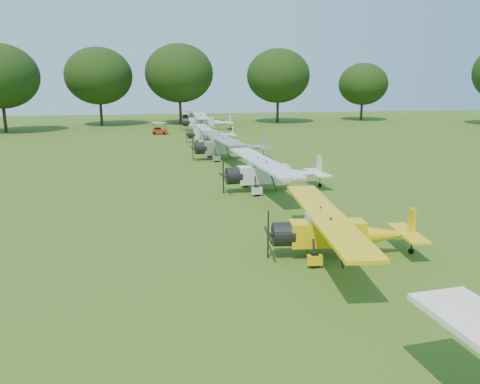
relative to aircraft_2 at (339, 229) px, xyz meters
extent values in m
plane|color=#345615|center=(-1.14, 4.16, -1.20)|extent=(160.00, 160.00, 0.00)
cylinder|color=black|center=(29.20, 62.21, 0.65)|extent=(0.44, 0.44, 3.70)
ellipsoid|color=black|center=(29.20, 62.21, 5.17)|extent=(8.63, 8.63, 7.34)
cylinder|color=black|center=(13.14, 60.37, 1.05)|extent=(0.44, 0.44, 4.51)
ellipsoid|color=black|center=(13.14, 60.37, 6.56)|extent=(10.52, 10.52, 8.94)
cylinder|color=black|center=(-3.26, 60.89, 1.17)|extent=(0.44, 0.44, 4.74)
ellipsoid|color=black|center=(-3.26, 60.89, 6.95)|extent=(11.05, 11.05, 9.39)
cylinder|color=black|center=(-15.89, 60.69, 1.04)|extent=(0.44, 0.44, 4.49)
ellipsoid|color=black|center=(-15.89, 60.69, 6.52)|extent=(10.47, 10.47, 8.90)
cylinder|color=black|center=(-28.03, 52.66, 1.02)|extent=(0.44, 0.44, 4.44)
ellipsoid|color=black|center=(-28.03, 52.66, 6.44)|extent=(10.36, 10.36, 8.80)
cube|color=yellow|center=(-0.49, 0.05, -0.17)|extent=(3.22, 1.25, 1.03)
cone|color=yellow|center=(2.15, -0.22, -0.32)|extent=(2.82, 1.16, 0.88)
cube|color=#8CA5B2|center=(-0.58, 0.06, 0.37)|extent=(1.65, 1.06, 0.54)
cylinder|color=black|center=(-2.34, 0.24, -0.17)|extent=(0.98, 1.10, 1.02)
cube|color=black|center=(-2.97, 0.31, -0.17)|extent=(0.07, 0.12, 2.06)
cube|color=yellow|center=(-0.58, 0.06, 0.61)|extent=(2.47, 10.48, 0.14)
cube|color=yellow|center=(3.12, -0.32, 0.17)|extent=(0.15, 0.55, 1.27)
cube|color=yellow|center=(3.02, -0.31, -0.27)|extent=(1.11, 2.82, 0.09)
cylinder|color=black|center=(-1.39, -1.09, -0.91)|extent=(0.60, 0.22, 0.59)
cylinder|color=black|center=(-1.14, 1.35, -0.91)|extent=(0.60, 0.22, 0.59)
cylinder|color=black|center=(3.22, -0.33, -1.09)|extent=(0.24, 0.10, 0.24)
cube|color=silver|center=(-0.44, 12.13, -0.07)|extent=(3.53, 1.30, 1.13)
cone|color=silver|center=(2.47, 12.37, -0.23)|extent=(3.09, 1.21, 0.97)
cube|color=#8CA5B2|center=(-0.55, 12.12, 0.53)|extent=(1.80, 1.13, 0.59)
cylinder|color=black|center=(-2.48, 11.96, -0.07)|extent=(1.06, 1.20, 1.12)
cube|color=black|center=(-3.18, 11.91, -0.07)|extent=(0.08, 0.13, 2.27)
cube|color=silver|center=(-0.55, 12.12, 0.80)|extent=(2.49, 11.54, 0.15)
cube|color=silver|center=(3.55, 12.45, 0.31)|extent=(0.16, 0.60, 1.40)
cube|color=silver|center=(3.44, 12.44, -0.18)|extent=(1.16, 3.09, 0.10)
cylinder|color=black|center=(-1.19, 10.71, -0.88)|extent=(0.66, 0.22, 0.65)
cylinder|color=black|center=(-1.41, 13.41, -0.88)|extent=(0.66, 0.22, 0.65)
cylinder|color=black|center=(3.66, 12.46, -1.07)|extent=(0.27, 0.11, 0.26)
cube|color=silver|center=(-1.39, 25.12, -0.07)|extent=(3.56, 1.40, 1.14)
cone|color=silver|center=(1.51, 25.44, -0.23)|extent=(3.12, 1.30, 0.97)
cube|color=#8CA5B2|center=(-1.50, 25.11, 0.53)|extent=(1.83, 1.18, 0.60)
cylinder|color=black|center=(-3.44, 24.89, -0.07)|extent=(1.09, 1.23, 1.13)
cube|color=black|center=(-4.14, 24.82, -0.07)|extent=(0.08, 0.14, 2.27)
cube|color=silver|center=(-1.50, 25.11, 0.80)|extent=(2.83, 11.58, 0.15)
cube|color=silver|center=(2.59, 25.56, 0.31)|extent=(0.17, 0.60, 1.41)
cube|color=silver|center=(2.48, 25.55, -0.17)|extent=(1.25, 3.12, 0.10)
cylinder|color=black|center=(-2.10, 23.68, -0.88)|extent=(0.66, 0.24, 0.65)
cylinder|color=black|center=(-2.40, 26.37, -0.88)|extent=(0.66, 0.24, 0.65)
cylinder|color=black|center=(2.70, 25.57, -1.07)|extent=(0.27, 0.11, 0.26)
cube|color=silver|center=(-1.63, 37.40, -0.27)|extent=(2.86, 0.94, 0.93)
cone|color=silver|center=(0.77, 37.48, -0.40)|extent=(2.51, 0.88, 0.80)
cube|color=#8CA5B2|center=(-1.72, 37.40, 0.22)|extent=(1.45, 0.86, 0.49)
cylinder|color=black|center=(-3.31, 37.34, -0.27)|extent=(0.83, 0.95, 0.92)
cube|color=black|center=(-3.89, 37.32, -0.27)|extent=(0.06, 0.11, 1.86)
cube|color=silver|center=(-1.72, 37.40, 0.44)|extent=(1.61, 9.44, 0.12)
cube|color=silver|center=(1.65, 37.51, 0.04)|extent=(0.11, 0.49, 1.15)
cube|color=silver|center=(1.56, 37.51, -0.36)|extent=(0.84, 2.51, 0.08)
cylinder|color=black|center=(-2.30, 36.27, -0.94)|extent=(0.54, 0.16, 0.53)
cylinder|color=black|center=(-2.37, 38.48, -0.94)|extent=(0.54, 0.16, 0.53)
cylinder|color=black|center=(1.74, 37.52, -1.10)|extent=(0.22, 0.08, 0.21)
cube|color=silver|center=(-0.82, 50.75, -0.01)|extent=(3.68, 1.23, 1.19)
cone|color=silver|center=(2.24, 50.62, -0.18)|extent=(3.22, 1.16, 1.02)
cube|color=#8CA5B2|center=(-0.94, 50.76, 0.62)|extent=(1.86, 1.12, 0.63)
cylinder|color=black|center=(-2.98, 50.84, -0.01)|extent=(1.07, 1.22, 1.18)
cube|color=black|center=(-3.72, 50.87, -0.01)|extent=(0.07, 0.14, 2.39)
cube|color=silver|center=(-0.94, 50.76, 0.90)|extent=(2.16, 12.11, 0.16)
cube|color=silver|center=(3.38, 50.57, 0.39)|extent=(0.14, 0.63, 1.48)
cube|color=silver|center=(3.26, 50.58, -0.12)|extent=(1.10, 3.22, 0.10)
cylinder|color=black|center=(-1.79, 49.37, -0.86)|extent=(0.69, 0.21, 0.68)
cylinder|color=black|center=(-1.67, 52.21, -0.86)|extent=(0.69, 0.21, 0.68)
cylinder|color=black|center=(3.49, 50.57, -1.07)|extent=(0.28, 0.10, 0.27)
cube|color=silver|center=(-0.73, 63.43, -0.30)|extent=(2.82, 1.10, 0.90)
cone|color=silver|center=(1.58, 63.67, -0.43)|extent=(2.47, 1.02, 0.77)
cube|color=#8CA5B2|center=(-0.81, 63.42, 0.17)|extent=(1.45, 0.93, 0.47)
cylinder|color=black|center=(-2.35, 63.26, -0.30)|extent=(0.86, 0.97, 0.89)
cube|color=black|center=(-2.90, 63.20, -0.30)|extent=(0.06, 0.11, 1.80)
cube|color=silver|center=(-0.81, 63.42, 0.39)|extent=(2.19, 9.18, 0.12)
cube|color=silver|center=(2.43, 63.76, 0.00)|extent=(0.13, 0.48, 1.12)
cube|color=silver|center=(2.35, 63.76, -0.39)|extent=(0.98, 2.47, 0.08)
cylinder|color=black|center=(-1.30, 62.29, -0.95)|extent=(0.53, 0.19, 0.52)
cylinder|color=black|center=(-1.52, 64.43, -0.95)|extent=(0.53, 0.19, 0.52)
cylinder|color=black|center=(2.52, 63.77, -1.10)|extent=(0.21, 0.09, 0.21)
cube|color=#AC270C|center=(-6.86, 46.43, -0.82)|extent=(2.03, 1.36, 0.60)
cube|color=black|center=(-7.11, 46.48, -0.48)|extent=(0.93, 1.06, 0.38)
cube|color=silver|center=(-6.86, 46.43, 0.34)|extent=(1.96, 1.42, 0.07)
cylinder|color=black|center=(-7.59, 46.03, -1.02)|extent=(0.39, 0.19, 0.37)
cylinder|color=black|center=(-7.39, 47.07, -1.02)|extent=(0.39, 0.19, 0.37)
cylinder|color=black|center=(-6.34, 45.79, -1.02)|extent=(0.39, 0.19, 0.37)
cylinder|color=black|center=(-6.14, 46.83, -1.02)|extent=(0.39, 0.19, 0.37)
camera|label=1|loc=(-7.40, -17.68, 6.15)|focal=35.00mm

